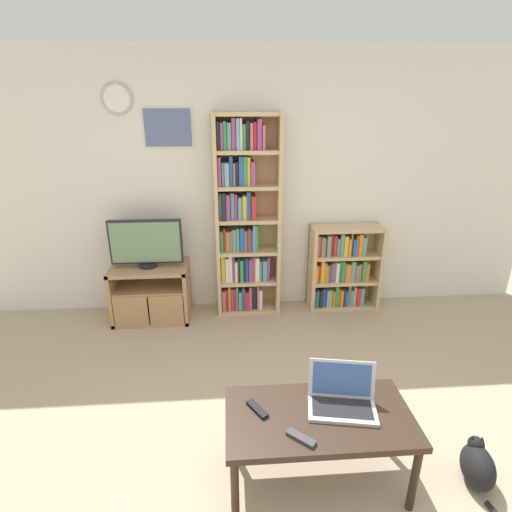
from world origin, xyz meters
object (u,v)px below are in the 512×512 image
Objects in this scene: television at (146,243)px; bookshelf_tall at (244,222)px; remote_near_laptop at (257,409)px; cat at (477,465)px; laptop at (342,396)px; bookshelf_short at (341,268)px; remote_far_from_laptop at (301,438)px; tv_stand at (151,293)px; coffee_table at (319,422)px.

television is 0.98m from bookshelf_tall.
remote_near_laptop is 1.34m from cat.
laptop is at bearing -177.88° from cat.
cat is (1.26, -2.21, -0.86)m from bookshelf_tall.
remote_far_from_laptop is at bearing -110.37° from bookshelf_short.
remote_far_from_laptop is at bearing -129.31° from laptop.
bookshelf_tall reaches higher than laptop.
laptop is 2.80× the size of remote_far_from_laptop.
television reaches higher than tv_stand.
coffee_table is 0.99m from cat.
tv_stand is 1.09× the size of television.
laptop reaches higher than remote_near_laptop.
television is at bearing 106.03° from tv_stand.
remote_near_laptop is (-0.02, -2.07, -0.50)m from bookshelf_tall.
laptop reaches higher than remote_far_from_laptop.
bookshelf_tall is 2.22× the size of bookshelf_short.
tv_stand is at bearing 136.55° from laptop.
laptop is at bearing -30.86° from remote_near_laptop.
remote_near_laptop reaches higher than coffee_table.
bookshelf_short is 2.14m from laptop.
remote_far_from_laptop is (1.14, -2.17, 0.20)m from tv_stand.
television is 0.77× the size of bookshelf_short.
coffee_table is (-0.72, -2.13, -0.02)m from bookshelf_short.
tv_stand reaches higher than remote_near_laptop.
television is (-0.00, 0.01, 0.53)m from tv_stand.
bookshelf_short reaches higher than remote_near_laptop.
television reaches higher than remote_far_from_laptop.
remote_near_laptop is at bearing 84.13° from remote_far_from_laptop.
television is 2.49m from remote_far_from_laptop.
coffee_table is at bearing -108.67° from bookshelf_short.
cat is at bearing -38.45° from remote_near_laptop.
television reaches higher than bookshelf_short.
bookshelf_tall is at bearing 45.74° from remote_far_from_laptop.
bookshelf_short is at bearing 0.17° from bookshelf_tall.
tv_stand is 1.82× the size of laptop.
coffee_table is 0.22m from remote_far_from_laptop.
remote_far_from_laptop is 1.13m from cat.
television is 1.68× the size of laptop.
remote_far_from_laptop is at bearing -62.20° from tv_stand.
tv_stand is 2.17m from remote_near_laptop.
remote_far_from_laptop is (1.15, -2.18, -0.33)m from television.
cat is at bearing -44.61° from remote_far_from_laptop.
remote_far_from_laptop is (0.21, -0.22, 0.00)m from remote_near_laptop.
cat is (0.22, -2.22, -0.32)m from bookshelf_short.
remote_near_laptop is at bearing -90.67° from bookshelf_tall.
bookshelf_tall reaches higher than cat.
tv_stand is at bearing -176.41° from bookshelf_short.
laptop is (1.42, -1.94, 0.25)m from tv_stand.
coffee_table is at bearing -81.50° from bookshelf_tall.
tv_stand reaches higher than coffee_table.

